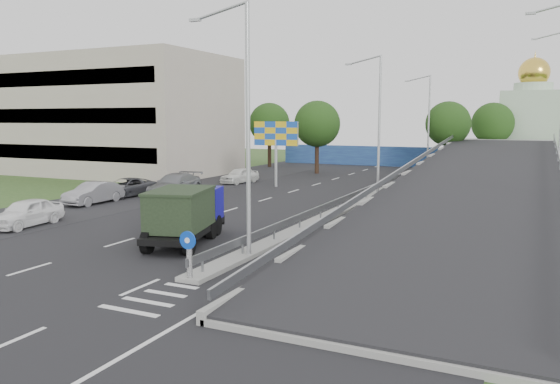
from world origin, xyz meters
The scene contains 24 objects.
ground centered at (0.00, 0.00, 0.00)m, with size 160.00×160.00×0.00m, color #2D4C1E.
road_surface centered at (-3.00, 20.00, 0.00)m, with size 26.00×90.00×0.04m, color black.
parking_strip centered at (-16.00, 20.00, 0.00)m, with size 8.00×90.00×0.05m, color black.
median centered at (0.00, 24.00, 0.10)m, with size 1.00×44.00×0.20m, color gray.
overpass_ramp centered at (7.50, 24.00, 1.75)m, with size 10.00×50.00×3.50m.
median_guardrail centered at (0.00, 24.00, 0.75)m, with size 0.09×44.00×0.71m.
sign_bollard centered at (0.00, 2.17, 1.03)m, with size 0.64×0.23×1.67m.
lamp_post_near centered at (0.11, 6.00, 5.81)m, with size 2.74×0.18×10.08m.
lamp_post_mid centered at (0.11, 26.00, 5.81)m, with size 2.74×0.18×10.08m.
lamp_post_far centered at (0.11, 46.00, 5.81)m, with size 2.74×0.18×10.08m.
beige_building centered at (-30.00, 32.00, 6.00)m, with size 24.00×14.00×12.00m, color #A89D8D.
blue_wall centered at (-4.00, 52.00, 1.20)m, with size 30.00×0.50×2.40m, color navy.
church centered at (10.00, 60.00, 5.31)m, with size 7.00×7.00×13.80m.
billboard centered at (-9.00, 28.00, 4.19)m, with size 4.00×0.24×5.50m.
tree_left_mid centered at (-10.00, 40.00, 5.18)m, with size 4.80×4.80×7.60m.
tree_median_far centered at (2.00, 48.00, 5.18)m, with size 4.80×4.80×7.60m.
tree_left_far centered at (-18.00, 45.00, 5.18)m, with size 4.80×4.80×7.60m.
tree_ramp_far centered at (6.00, 55.00, 5.18)m, with size 4.80×4.80×7.60m.
dump_truck centered at (-3.76, 7.38, 1.44)m, with size 3.64×6.25×2.60m.
parked_car_a centered at (-13.73, 6.95, 0.74)m, with size 1.76×4.37×1.49m, color white.
parked_car_b centered at (-16.19, 14.43, 0.74)m, with size 1.57×4.49×1.48m, color gray.
parked_car_c centered at (-16.54, 18.10, 0.68)m, with size 2.26×4.91×1.37m, color #3A3B40.
parked_car_d centered at (-13.61, 20.08, 0.82)m, with size 2.29×5.64×1.64m, color gray.
parked_car_e centered at (-13.11, 29.07, 0.70)m, with size 1.64×4.09×1.39m, color white.
Camera 1 is at (10.74, -13.23, 5.72)m, focal length 35.00 mm.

